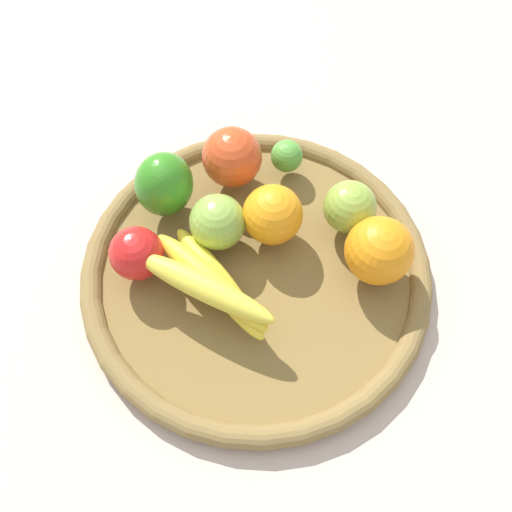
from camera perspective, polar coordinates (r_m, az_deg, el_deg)
ground_plane at (r=0.72m, az=0.00°, el=-2.04°), size 2.40×2.40×0.00m
basket at (r=0.70m, az=0.00°, el=-1.49°), size 0.44×0.44×0.03m
orange_0 at (r=0.68m, az=1.73°, el=4.30°), size 0.08×0.08×0.08m
apple_0 at (r=0.67m, az=-12.25°, el=0.26°), size 0.08×0.08×0.07m
orange_1 at (r=0.67m, az=12.60°, el=0.54°), size 0.09×0.09×0.08m
banana_bunch at (r=0.64m, az=-4.56°, el=-2.98°), size 0.18×0.11×0.06m
apple_1 at (r=0.68m, az=-4.00°, el=3.52°), size 0.09×0.09×0.07m
lime_0 at (r=0.76m, az=3.19°, el=10.28°), size 0.05×0.05×0.04m
apple_3 at (r=0.73m, az=-2.49°, el=10.16°), size 0.11×0.11×0.08m
bell_pepper at (r=0.71m, az=-9.46°, el=7.31°), size 0.09×0.10×0.09m
apple_2 at (r=0.70m, az=9.65°, el=5.02°), size 0.07×0.07×0.07m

